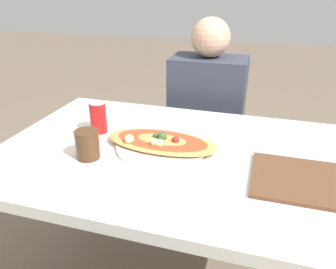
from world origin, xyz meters
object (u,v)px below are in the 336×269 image
(dining_table, at_px, (174,168))
(pizza_main, at_px, (161,143))
(soda_can, at_px, (98,117))
(person_seated, at_px, (207,109))
(drink_glass, at_px, (87,144))
(chair_far_seated, at_px, (209,129))

(dining_table, distance_m, pizza_main, 0.11)
(soda_can, bearing_deg, dining_table, -12.04)
(person_seated, bearing_deg, drink_glass, 70.51)
(chair_far_seated, bearing_deg, drink_glass, 72.91)
(person_seated, bearing_deg, pizza_main, 85.06)
(chair_far_seated, xyz_separation_m, pizza_main, (-0.05, -0.75, 0.26))
(pizza_main, distance_m, soda_can, 0.29)
(chair_far_seated, distance_m, soda_can, 0.82)
(dining_table, distance_m, chair_far_seated, 0.78)
(dining_table, relative_size, drink_glass, 12.70)
(chair_far_seated, bearing_deg, soda_can, 63.78)
(dining_table, bearing_deg, chair_far_seated, 89.94)
(drink_glass, bearing_deg, chair_far_seated, 72.91)
(dining_table, bearing_deg, soda_can, 167.96)
(chair_far_seated, relative_size, soda_can, 7.25)
(drink_glass, bearing_deg, dining_table, 25.86)
(dining_table, height_order, drink_glass, drink_glass)
(dining_table, height_order, chair_far_seated, chair_far_seated)
(soda_can, xyz_separation_m, drink_glass, (0.06, -0.20, -0.01))
(person_seated, distance_m, pizza_main, 0.64)
(chair_far_seated, xyz_separation_m, person_seated, (-0.00, -0.12, 0.17))
(dining_table, bearing_deg, person_seated, 89.93)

